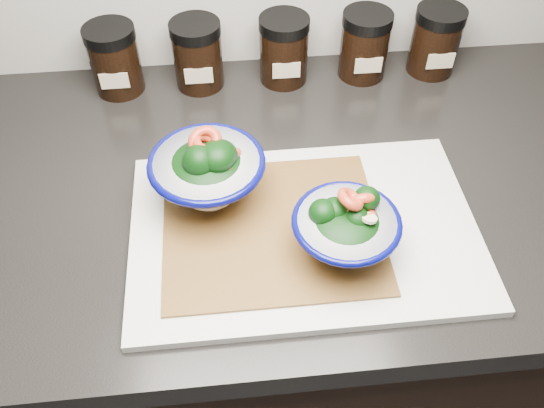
{
  "coord_description": "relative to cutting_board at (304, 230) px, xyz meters",
  "views": [
    {
      "loc": [
        -0.19,
        0.88,
        1.49
      ],
      "look_at": [
        -0.14,
        1.35,
        0.96
      ],
      "focal_mm": 38.0,
      "sensor_mm": 36.0,
      "label": 1
    }
  ],
  "objects": [
    {
      "name": "cabinet",
      "position": [
        0.1,
        0.1,
        -0.48
      ],
      "size": [
        3.43,
        0.58,
        0.86
      ],
      "primitive_type": "cube",
      "color": "black",
      "rests_on": "ground"
    },
    {
      "name": "countertop",
      "position": [
        0.1,
        0.1,
        -0.03
      ],
      "size": [
        3.5,
        0.6,
        0.04
      ],
      "primitive_type": "cube",
      "color": "black",
      "rests_on": "cabinet"
    },
    {
      "name": "cutting_board",
      "position": [
        0.0,
        0.0,
        0.0
      ],
      "size": [
        0.45,
        0.3,
        0.01
      ],
      "primitive_type": "cube",
      "color": "silver",
      "rests_on": "countertop"
    },
    {
      "name": "bamboo_mat",
      "position": [
        -0.04,
        0.0,
        0.01
      ],
      "size": [
        0.28,
        0.24,
        0.0
      ],
      "primitive_type": "cube",
      "color": "brown",
      "rests_on": "cutting_board"
    },
    {
      "name": "bowl_left",
      "position": [
        -0.12,
        0.06,
        0.06
      ],
      "size": [
        0.15,
        0.15,
        0.11
      ],
      "rotation": [
        0.0,
        0.0,
        0.25
      ],
      "color": "white",
      "rests_on": "bamboo_mat"
    },
    {
      "name": "bowl_right",
      "position": [
        0.04,
        -0.04,
        0.05
      ],
      "size": [
        0.13,
        0.13,
        0.1
      ],
      "rotation": [
        0.0,
        0.0,
        -0.17
      ],
      "color": "white",
      "rests_on": "bamboo_mat"
    },
    {
      "name": "spice_jar_a",
      "position": [
        -0.26,
        0.34,
        0.05
      ],
      "size": [
        0.08,
        0.08,
        0.11
      ],
      "color": "black",
      "rests_on": "countertop"
    },
    {
      "name": "spice_jar_b",
      "position": [
        -0.13,
        0.34,
        0.05
      ],
      "size": [
        0.08,
        0.08,
        0.11
      ],
      "color": "black",
      "rests_on": "countertop"
    },
    {
      "name": "spice_jar_c",
      "position": [
        0.01,
        0.34,
        0.05
      ],
      "size": [
        0.08,
        0.08,
        0.11
      ],
      "color": "black",
      "rests_on": "countertop"
    },
    {
      "name": "spice_jar_d",
      "position": [
        0.15,
        0.34,
        0.05
      ],
      "size": [
        0.08,
        0.08,
        0.11
      ],
      "color": "black",
      "rests_on": "countertop"
    },
    {
      "name": "spice_jar_e",
      "position": [
        0.27,
        0.34,
        0.05
      ],
      "size": [
        0.08,
        0.08,
        0.11
      ],
      "color": "black",
      "rests_on": "countertop"
    }
  ]
}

